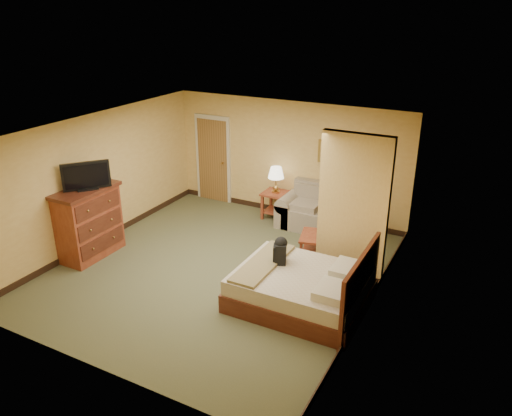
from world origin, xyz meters
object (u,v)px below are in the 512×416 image
Objects in this scene: coffee_table at (319,242)px; dresser at (89,222)px; loveseat at (322,215)px; bed at (304,288)px.

dresser reaches higher than coffee_table.
coffee_table is at bearing -72.29° from loveseat.
loveseat is 1.37× the size of dresser.
dresser reaches higher than bed.
coffee_table is 1.71m from bed.
dresser is (-3.50, -3.19, 0.38)m from loveseat.
loveseat is 4.76m from dresser.
loveseat is at bearing 42.37° from dresser.
bed is at bearing 3.89° from dresser.
bed reaches higher than coffee_table.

